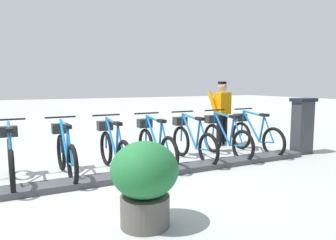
% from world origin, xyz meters
% --- Properties ---
extents(ground_plane, '(60.00, 60.00, 0.00)m').
position_xyz_m(ground_plane, '(0.00, 0.00, 0.00)').
color(ground_plane, '#B2B6B3').
extents(dock_rail_base, '(0.44, 9.29, 0.10)m').
position_xyz_m(dock_rail_base, '(0.00, 0.00, 0.05)').
color(dock_rail_base, '#47474C').
rests_on(dock_rail_base, ground).
extents(payment_kiosk, '(0.36, 0.52, 1.28)m').
position_xyz_m(payment_kiosk, '(0.05, -4.95, 0.67)').
color(payment_kiosk, '#38383D').
rests_on(payment_kiosk, ground).
extents(bike_docked_0, '(1.72, 0.54, 1.02)m').
position_xyz_m(bike_docked_0, '(0.62, -4.04, 0.43)').
color(bike_docked_0, black).
rests_on(bike_docked_0, ground).
extents(bike_docked_1, '(1.72, 0.54, 1.02)m').
position_xyz_m(bike_docked_1, '(0.62, -3.19, 0.43)').
color(bike_docked_1, black).
rests_on(bike_docked_1, ground).
extents(bike_docked_2, '(1.72, 0.54, 1.02)m').
position_xyz_m(bike_docked_2, '(0.62, -2.34, 0.43)').
color(bike_docked_2, black).
rests_on(bike_docked_2, ground).
extents(bike_docked_3, '(1.72, 0.54, 1.02)m').
position_xyz_m(bike_docked_3, '(0.62, -1.50, 0.43)').
color(bike_docked_3, black).
rests_on(bike_docked_3, ground).
extents(bike_docked_4, '(1.72, 0.54, 1.02)m').
position_xyz_m(bike_docked_4, '(0.62, -0.65, 0.43)').
color(bike_docked_4, black).
rests_on(bike_docked_4, ground).
extents(bike_docked_5, '(1.72, 0.54, 1.02)m').
position_xyz_m(bike_docked_5, '(0.62, 0.20, 0.43)').
color(bike_docked_5, black).
rests_on(bike_docked_5, ground).
extents(bike_docked_6, '(1.72, 0.54, 1.02)m').
position_xyz_m(bike_docked_6, '(0.62, 1.05, 0.43)').
color(bike_docked_6, black).
rests_on(bike_docked_6, ground).
extents(worker_near_rack, '(0.50, 0.67, 1.66)m').
position_xyz_m(worker_near_rack, '(1.66, -3.87, 0.91)').
color(worker_near_rack, white).
rests_on(worker_near_rack, ground).
extents(planter_bush, '(0.76, 0.76, 0.97)m').
position_xyz_m(planter_bush, '(-1.76, -0.29, 0.54)').
color(planter_bush, '#59544C').
rests_on(planter_bush, ground).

